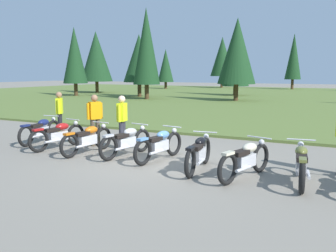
{
  "coord_description": "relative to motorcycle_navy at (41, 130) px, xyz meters",
  "views": [
    {
      "loc": [
        4.48,
        -8.38,
        2.39
      ],
      "look_at": [
        0.0,
        0.6,
        0.9
      ],
      "focal_mm": 39.08,
      "sensor_mm": 36.0,
      "label": 1
    }
  ],
  "objects": [
    {
      "name": "motorcycle_red",
      "position": [
        1.2,
        -0.44,
        0.0
      ],
      "size": [
        0.64,
        2.09,
        0.88
      ],
      "color": "black",
      "rests_on": "ground"
    },
    {
      "name": "motorcycle_olive",
      "position": [
        8.47,
        -0.9,
        0.0
      ],
      "size": [
        0.65,
        2.09,
        0.88
      ],
      "color": "black",
      "rests_on": "ground"
    },
    {
      "name": "motorcycle_silver",
      "position": [
        3.69,
        -0.37,
        0.0
      ],
      "size": [
        0.64,
        2.09,
        0.88
      ],
      "color": "black",
      "rests_on": "ground"
    },
    {
      "name": "rider_with_back_turned",
      "position": [
        -0.21,
        1.17,
        0.51
      ],
      "size": [
        0.39,
        0.46,
        1.67
      ],
      "color": "black",
      "rests_on": "ground"
    },
    {
      "name": "motorcycle_orange",
      "position": [
        2.47,
        -0.59,
        0.0
      ],
      "size": [
        0.62,
        2.1,
        0.88
      ],
      "color": "black",
      "rests_on": "ground"
    },
    {
      "name": "motorcycle_navy",
      "position": [
        0.0,
        0.0,
        0.0
      ],
      "size": [
        0.62,
        2.1,
        0.88
      ],
      "color": "black",
      "rests_on": "ground"
    },
    {
      "name": "grass_moorland",
      "position": [
        4.84,
        25.56,
        -0.39
      ],
      "size": [
        80.0,
        44.0,
        0.1
      ],
      "primitive_type": "cube",
      "color": "#5B7033",
      "rests_on": "ground"
    },
    {
      "name": "motorcycle_cream",
      "position": [
        7.29,
        -1.03,
        0.0
      ],
      "size": [
        0.82,
        2.04,
        0.88
      ],
      "color": "black",
      "rests_on": "ground"
    },
    {
      "name": "forest_treeline",
      "position": [
        4.97,
        27.35,
        3.99
      ],
      "size": [
        45.48,
        27.84,
        9.02
      ],
      "color": "#47331E",
      "rests_on": "ground"
    },
    {
      "name": "motorcycle_black",
      "position": [
        6.1,
        -0.88,
        0.0
      ],
      "size": [
        0.62,
        2.1,
        0.88
      ],
      "color": "black",
      "rests_on": "ground"
    },
    {
      "name": "ground_plane",
      "position": [
        4.84,
        -0.62,
        -0.44
      ],
      "size": [
        140.0,
        140.0,
        0.0
      ],
      "primitive_type": "plane",
      "color": "gray"
    },
    {
      "name": "motorcycle_sky_blue",
      "position": [
        4.76,
        -0.39,
        0.0
      ],
      "size": [
        0.62,
        2.09,
        0.88
      ],
      "color": "black",
      "rests_on": "ground"
    },
    {
      "name": "rider_checking_bike",
      "position": [
        3.03,
        0.41,
        0.51
      ],
      "size": [
        0.29,
        0.54,
        1.67
      ],
      "color": "#2D2D38",
      "rests_on": "ground"
    },
    {
      "name": "rider_in_hivis_vest",
      "position": [
        1.97,
        0.43,
        0.51
      ],
      "size": [
        0.36,
        0.5,
        1.67
      ],
      "color": "#4C4233",
      "rests_on": "ground"
    }
  ]
}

